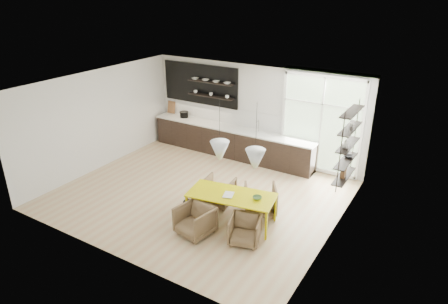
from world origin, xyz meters
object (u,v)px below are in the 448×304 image
Objects in this scene: armchair_back_left at (218,191)px; wire_stool at (189,207)px; armchair_front_left at (195,220)px; armchair_front_right at (245,230)px; dining_table at (231,196)px; armchair_back_right at (260,199)px.

armchair_back_left reaches higher than wire_stool.
armchair_back_left is at bearing 111.11° from armchair_front_left.
armchair_back_left is 0.92m from wire_stool.
armchair_back_left reaches higher than armchair_front_left.
wire_stool is (-0.27, -0.87, -0.09)m from armchair_back_left.
armchair_front_right is 1.70× the size of wire_stool.
wire_stool is (-0.98, -0.31, -0.42)m from dining_table.
armchair_front_left is 0.75m from wire_stool.
armchair_front_right is (1.35, -1.10, -0.04)m from armchair_back_left.
armchair_front_left is at bearing 177.84° from armchair_front_right.
wire_stool is at bearing 66.59° from armchair_back_left.
armchair_back_left is at bearing 72.77° from wire_stool.
dining_table is 0.96m from armchair_back_left.
dining_table reaches higher than armchair_front_left.
dining_table is at bearing 123.15° from armchair_front_right.
armchair_front_right is at bearing 134.78° from armchair_back_left.
armchair_front_left reaches higher than wire_stool.
wire_stool is at bearing -172.59° from dining_table.
armchair_front_right is at bearing 70.63° from armchair_back_right.
dining_table is at bearing 135.12° from armchair_back_left.
armchair_front_left reaches higher than armchair_front_right.
armchair_front_left is 1.12m from armchair_front_right.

